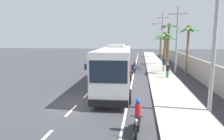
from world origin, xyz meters
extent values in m
plane|color=#3A3A3F|center=(0.00, 0.00, 0.00)|extent=(160.00, 160.00, 0.00)
cube|color=#A8A399|center=(6.80, 10.00, 0.07)|extent=(3.20, 90.00, 0.14)
cube|color=white|center=(0.00, -5.13, 0.00)|extent=(0.16, 2.00, 0.01)
cube|color=white|center=(0.00, -1.41, 0.00)|extent=(0.16, 2.00, 0.01)
cube|color=white|center=(0.00, 2.31, 0.00)|extent=(0.16, 2.00, 0.01)
cube|color=white|center=(0.00, 6.02, 0.00)|extent=(0.16, 2.00, 0.01)
cube|color=white|center=(0.00, 9.74, 0.00)|extent=(0.16, 2.00, 0.01)
cube|color=white|center=(0.00, 13.46, 0.00)|extent=(0.16, 2.00, 0.01)
cube|color=white|center=(0.00, 17.18, 0.00)|extent=(0.16, 2.00, 0.01)
cube|color=white|center=(0.00, 20.90, 0.00)|extent=(0.16, 2.00, 0.01)
cube|color=white|center=(0.00, 24.61, 0.00)|extent=(0.16, 2.00, 0.01)
cube|color=white|center=(0.00, 28.33, 0.00)|extent=(0.16, 2.00, 0.01)
cube|color=white|center=(0.00, 32.05, 0.00)|extent=(0.16, 2.00, 0.01)
cube|color=white|center=(0.00, 35.77, 0.00)|extent=(0.16, 2.00, 0.01)
cube|color=white|center=(0.00, 39.49, 0.00)|extent=(0.16, 2.00, 0.01)
cube|color=white|center=(0.00, 43.20, 0.00)|extent=(0.16, 2.00, 0.01)
cube|color=white|center=(0.00, 46.92, 0.00)|extent=(0.16, 2.00, 0.01)
cube|color=white|center=(3.42, 15.00, 0.00)|extent=(0.14, 70.00, 0.01)
cube|color=#9E998E|center=(10.60, 14.00, 1.14)|extent=(0.24, 60.00, 2.28)
cube|color=silver|center=(2.07, 4.53, 2.03)|extent=(3.08, 11.99, 3.28)
cube|color=#192333|center=(2.06, 4.73, 2.60)|extent=(3.06, 11.04, 1.05)
cube|color=#192333|center=(2.36, -1.37, 2.52)|extent=(2.30, 0.21, 1.38)
cube|color=red|center=(2.07, 4.53, 1.29)|extent=(3.10, 11.75, 0.59)
cube|color=black|center=(2.37, -1.45, 0.59)|extent=(2.45, 0.28, 0.44)
cube|color=#B7B7B7|center=(2.00, 6.01, 3.81)|extent=(1.50, 2.68, 0.28)
cube|color=black|center=(3.78, -1.08, 2.77)|extent=(0.12, 0.09, 0.36)
cube|color=black|center=(0.93, -1.23, 2.77)|extent=(0.12, 0.09, 0.36)
cylinder|color=black|center=(3.50, 0.44, 0.52)|extent=(0.37, 1.05, 1.04)
cylinder|color=black|center=(1.06, 0.31, 0.52)|extent=(0.37, 1.05, 1.04)
cylinder|color=black|center=(3.11, 8.15, 0.52)|extent=(0.37, 1.05, 1.04)
cylinder|color=black|center=(0.67, 8.02, 0.52)|extent=(0.37, 1.05, 1.04)
cylinder|color=black|center=(3.48, 12.62, 0.30)|extent=(0.10, 0.60, 0.60)
cylinder|color=black|center=(3.49, 13.98, 0.30)|extent=(0.12, 0.60, 0.60)
cube|color=#1947B2|center=(3.49, 13.25, 0.52)|extent=(0.24, 1.10, 0.36)
cube|color=black|center=(3.49, 13.55, 0.72)|extent=(0.24, 0.60, 0.12)
cylinder|color=gray|center=(3.48, 12.74, 0.60)|extent=(0.06, 0.32, 0.67)
cylinder|color=black|center=(3.48, 12.84, 1.04)|extent=(0.56, 0.04, 0.04)
sphere|color=#EAEACC|center=(3.48, 12.72, 0.90)|extent=(0.14, 0.14, 0.14)
cylinder|color=navy|center=(3.49, 13.50, 1.00)|extent=(0.32, 0.32, 0.56)
sphere|color=red|center=(3.49, 13.50, 1.41)|extent=(0.26, 0.26, 0.26)
cylinder|color=black|center=(4.12, -4.52, 0.30)|extent=(0.15, 0.61, 0.60)
cylinder|color=black|center=(4.23, -3.17, 0.30)|extent=(0.17, 0.61, 0.60)
cube|color=black|center=(4.17, -3.89, 0.52)|extent=(0.33, 1.12, 0.36)
cube|color=black|center=(4.20, -3.60, 0.72)|extent=(0.29, 0.62, 0.12)
cylinder|color=gray|center=(4.13, -4.40, 0.60)|extent=(0.09, 0.32, 0.67)
cylinder|color=black|center=(4.14, -4.30, 1.04)|extent=(0.56, 0.09, 0.04)
sphere|color=#EAEACC|center=(4.13, -4.42, 0.90)|extent=(0.14, 0.14, 0.14)
cylinder|color=red|center=(4.19, -3.65, 1.06)|extent=(0.32, 0.32, 0.67)
sphere|color=blue|center=(4.19, -3.65, 1.52)|extent=(0.26, 0.26, 0.26)
cylinder|color=#2D7A47|center=(7.31, 9.87, 0.53)|extent=(0.28, 0.28, 0.77)
cylinder|color=black|center=(7.31, 9.87, 1.22)|extent=(0.36, 0.36, 0.61)
sphere|color=beige|center=(7.31, 9.87, 1.63)|extent=(0.22, 0.22, 0.22)
cylinder|color=beige|center=(7.38, 14.44, 0.58)|extent=(0.28, 0.28, 0.88)
cylinder|color=navy|center=(7.38, 14.44, 1.37)|extent=(0.36, 0.36, 0.70)
sphere|color=brown|center=(7.38, 14.44, 1.81)|extent=(0.21, 0.21, 0.21)
cylinder|color=#9E9E99|center=(8.49, -0.43, 4.60)|extent=(0.24, 0.24, 9.20)
cylinder|color=#9E9E99|center=(8.89, 14.17, 4.29)|extent=(0.24, 0.24, 8.57)
cube|color=#9E9E99|center=(8.89, 14.17, 7.67)|extent=(2.38, 0.12, 0.12)
cylinder|color=#4C4742|center=(7.94, 14.17, 7.79)|extent=(0.08, 0.08, 0.16)
cylinder|color=#4C4742|center=(9.84, 14.17, 7.79)|extent=(0.08, 0.08, 0.16)
cylinder|color=#9E9E99|center=(7.98, 14.17, 6.18)|extent=(1.82, 0.09, 0.09)
cube|color=#4C4C51|center=(7.07, 14.17, 6.12)|extent=(0.44, 0.24, 0.14)
cylinder|color=#9E9E99|center=(8.49, 28.78, 4.97)|extent=(0.24, 0.24, 9.93)
cube|color=#9E9E99|center=(8.49, 28.78, 8.68)|extent=(2.24, 0.12, 0.12)
cylinder|color=#4C4742|center=(7.60, 28.78, 8.80)|extent=(0.08, 0.08, 0.16)
cylinder|color=#4C4742|center=(9.39, 28.78, 8.80)|extent=(0.08, 0.08, 0.16)
cylinder|color=#9E9E99|center=(7.59, 28.78, 7.55)|extent=(1.81, 0.09, 0.09)
cube|color=#4C4C51|center=(6.69, 28.78, 7.49)|extent=(0.44, 0.24, 0.14)
cylinder|color=brown|center=(9.03, 37.26, 2.42)|extent=(0.33, 0.33, 4.84)
ellipsoid|color=#28702D|center=(9.83, 37.41, 4.71)|extent=(1.70, 0.67, 0.58)
ellipsoid|color=#28702D|center=(9.52, 37.85, 4.58)|extent=(1.29, 1.45, 0.83)
ellipsoid|color=#28702D|center=(8.97, 38.06, 4.69)|extent=(0.49, 1.68, 0.62)
ellipsoid|color=#28702D|center=(8.35, 37.68, 4.68)|extent=(1.59, 1.17, 0.64)
ellipsoid|color=#28702D|center=(8.31, 37.00, 4.58)|extent=(1.61, 0.87, 0.84)
ellipsoid|color=#28702D|center=(8.79, 36.48, 4.71)|extent=(0.84, 1.69, 0.59)
ellipsoid|color=#28702D|center=(9.55, 36.66, 4.64)|extent=(1.34, 1.46, 0.71)
sphere|color=brown|center=(9.03, 37.26, 4.89)|extent=(0.56, 0.56, 0.56)
cylinder|color=brown|center=(8.71, 22.38, 2.47)|extent=(0.33, 0.33, 4.95)
ellipsoid|color=#337F33|center=(9.50, 22.49, 4.64)|extent=(1.69, 0.59, 0.92)
ellipsoid|color=#337F33|center=(9.08, 23.09, 4.65)|extent=(1.09, 1.64, 0.90)
ellipsoid|color=#337F33|center=(8.36, 23.15, 4.75)|extent=(1.04, 1.73, 0.70)
ellipsoid|color=#337F33|center=(7.87, 22.50, 4.74)|extent=(1.76, 0.61, 0.73)
ellipsoid|color=#337F33|center=(8.36, 21.69, 4.59)|extent=(1.05, 1.60, 1.00)
ellipsoid|color=#337F33|center=(9.12, 21.63, 4.77)|extent=(1.16, 1.70, 0.66)
sphere|color=brown|center=(8.71, 22.38, 5.00)|extent=(0.56, 0.56, 0.56)
cylinder|color=brown|center=(7.64, 16.34, 2.59)|extent=(0.25, 0.25, 5.19)
ellipsoid|color=#3D893D|center=(8.26, 16.25, 4.90)|extent=(1.36, 0.55, 0.87)
ellipsoid|color=#3D893D|center=(8.07, 16.88, 5.04)|extent=(1.16, 1.34, 0.62)
ellipsoid|color=#3D893D|center=(7.61, 16.99, 4.94)|extent=(0.42, 1.37, 0.81)
ellipsoid|color=#3D893D|center=(6.98, 16.51, 5.02)|extent=(1.46, 0.71, 0.65)
ellipsoid|color=#3D893D|center=(6.99, 16.09, 5.06)|extent=(1.47, 0.85, 0.57)
ellipsoid|color=#3D893D|center=(7.40, 15.71, 5.00)|extent=(0.83, 1.44, 0.69)
ellipsoid|color=#3D893D|center=(8.11, 15.83, 5.04)|extent=(1.23, 1.29, 0.61)
sphere|color=brown|center=(7.64, 16.34, 5.24)|extent=(0.56, 0.56, 0.56)
cylinder|color=brown|center=(9.90, 12.40, 2.90)|extent=(0.28, 0.28, 5.80)
ellipsoid|color=#3D893D|center=(10.56, 12.32, 5.63)|extent=(1.41, 0.53, 0.65)
ellipsoid|color=#3D893D|center=(10.31, 12.91, 5.60)|extent=(1.13, 1.29, 0.71)
ellipsoid|color=#3D893D|center=(9.63, 13.00, 5.62)|extent=(0.90, 1.40, 0.68)
ellipsoid|color=#3D893D|center=(9.28, 12.45, 5.53)|extent=(1.33, 0.47, 0.83)
ellipsoid|color=#3D893D|center=(9.67, 11.75, 5.68)|extent=(0.81, 1.45, 0.55)
ellipsoid|color=#3D893D|center=(10.33, 11.91, 5.60)|extent=(1.16, 1.26, 0.71)
sphere|color=brown|center=(9.90, 12.40, 5.85)|extent=(0.56, 0.56, 0.56)
cylinder|color=brown|center=(8.48, 18.99, 3.29)|extent=(0.32, 0.32, 6.58)
ellipsoid|color=#337F33|center=(9.35, 19.12, 6.32)|extent=(1.84, 0.62, 0.82)
ellipsoid|color=#337F33|center=(8.80, 19.85, 6.44)|extent=(0.99, 1.88, 0.60)
ellipsoid|color=#337F33|center=(7.87, 19.63, 6.31)|extent=(1.50, 1.55, 0.85)
ellipsoid|color=#337F33|center=(7.70, 18.50, 6.44)|extent=(1.77, 1.30, 0.60)
ellipsoid|color=#337F33|center=(8.76, 18.22, 6.21)|extent=(0.92, 1.73, 1.05)
sphere|color=brown|center=(8.48, 18.99, 6.63)|extent=(0.56, 0.56, 0.56)
camera|label=1|loc=(4.25, -12.67, 4.44)|focal=31.36mm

